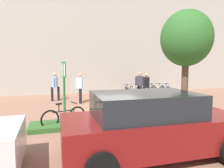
{
  "coord_description": "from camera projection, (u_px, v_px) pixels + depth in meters",
  "views": [
    {
      "loc": [
        -2.74,
        -9.02,
        2.2
      ],
      "look_at": [
        0.4,
        1.65,
        1.14
      ],
      "focal_mm": 32.66,
      "sensor_mm": 36.0,
      "label": 1
    }
  ],
  "objects": [
    {
      "name": "ground_plane",
      "position": [
        114.0,
        112.0,
        9.59
      ],
      "size": [
        60.0,
        60.0,
        0.0
      ],
      "primitive_type": "plane",
      "color": "#936651"
    },
    {
      "name": "building_facade",
      "position": [
        87.0,
        29.0,
        15.91
      ],
      "size": [
        28.0,
        1.2,
        10.0
      ],
      "primitive_type": "cube",
      "color": "#B2ADA3",
      "rests_on": "ground"
    },
    {
      "name": "planter_strip",
      "position": [
        126.0,
        120.0,
        7.85
      ],
      "size": [
        7.0,
        1.1,
        0.16
      ],
      "primitive_type": "cube",
      "color": "#336028",
      "rests_on": "ground"
    },
    {
      "name": "tree_sidewalk",
      "position": [
        186.0,
        39.0,
        8.44
      ],
      "size": [
        2.11,
        2.11,
        4.46
      ],
      "color": "brown",
      "rests_on": "ground"
    },
    {
      "name": "parking_sign_post",
      "position": [
        64.0,
        85.0,
        7.07
      ],
      "size": [
        0.13,
        0.35,
        2.31
      ],
      "color": "#2D7238",
      "rests_on": "ground"
    },
    {
      "name": "bike_at_sign",
      "position": [
        64.0,
        117.0,
        7.28
      ],
      "size": [
        1.6,
        0.65,
        0.86
      ],
      "color": "black",
      "rests_on": "ground"
    },
    {
      "name": "bike_rack_cluster",
      "position": [
        146.0,
        90.0,
        15.2
      ],
      "size": [
        3.76,
        1.69,
        0.83
      ],
      "color": "#99999E",
      "rests_on": "ground"
    },
    {
      "name": "bollard_steel",
      "position": [
        134.0,
        92.0,
        13.24
      ],
      "size": [
        0.16,
        0.16,
        0.9
      ],
      "primitive_type": "cylinder",
      "color": "#ADADB2",
      "rests_on": "ground"
    },
    {
      "name": "person_suited_dark",
      "position": [
        140.0,
        83.0,
        13.27
      ],
      "size": [
        0.54,
        0.44,
        1.72
      ],
      "color": "black",
      "rests_on": "ground"
    },
    {
      "name": "person_shirt_white",
      "position": [
        80.0,
        86.0,
        11.61
      ],
      "size": [
        0.47,
        0.45,
        1.72
      ],
      "color": "black",
      "rests_on": "ground"
    },
    {
      "name": "person_suited_navy",
      "position": [
        146.0,
        85.0,
        11.96
      ],
      "size": [
        0.49,
        0.44,
        1.72
      ],
      "color": "#2D2D38",
      "rests_on": "ground"
    },
    {
      "name": "person_shirt_blue",
      "position": [
        55.0,
        85.0,
        12.36
      ],
      "size": [
        0.52,
        0.58,
        1.72
      ],
      "color": "black",
      "rests_on": "ground"
    },
    {
      "name": "car_maroon_wagon",
      "position": [
        151.0,
        125.0,
        4.9
      ],
      "size": [
        4.33,
        2.08,
        1.54
      ],
      "color": "maroon",
      "rests_on": "ground"
    }
  ]
}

